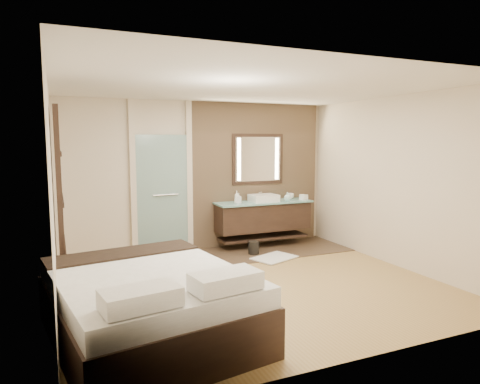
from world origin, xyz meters
name	(u,v)px	position (x,y,z in m)	size (l,w,h in m)	color
floor	(253,285)	(0.00, 0.00, 0.00)	(5.00, 5.00, 0.00)	olive
tile_strip	(246,253)	(0.60, 1.60, 0.01)	(3.80, 1.30, 0.01)	#3E2D22
stone_wall	(257,175)	(1.10, 2.21, 1.35)	(2.60, 0.08, 2.70)	#A5825E
vanity	(263,216)	(1.10, 1.92, 0.58)	(1.85, 0.55, 0.88)	black
mirror_unit	(258,159)	(1.10, 2.16, 1.65)	(1.06, 0.04, 0.96)	black
frosted_door	(162,189)	(-0.75, 2.20, 1.14)	(1.10, 0.12, 2.70)	#BBECE8
shoji_partition	(60,203)	(-2.43, 0.60, 1.21)	(0.06, 1.20, 2.40)	black
bed	(149,304)	(-1.65, -1.04, 0.35)	(2.09, 2.45, 0.85)	black
bath_mat	(274,258)	(0.89, 1.06, 0.02)	(0.72, 0.50, 0.02)	silver
waste_bin	(254,248)	(0.68, 1.45, 0.12)	(0.19, 0.19, 0.24)	black
tissue_box	(304,197)	(1.92, 1.81, 0.92)	(0.12, 0.12, 0.10)	silver
soap_bottle_a	(237,197)	(0.55, 1.90, 0.98)	(0.09, 0.09, 0.22)	white
soap_bottle_b	(239,198)	(0.58, 1.89, 0.96)	(0.08, 0.09, 0.19)	#B2B2B2
soap_bottle_c	(287,197)	(1.54, 1.79, 0.95)	(0.13, 0.13, 0.17)	#ADDAD6
cup	(290,196)	(1.75, 2.04, 0.92)	(0.14, 0.14, 0.11)	white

